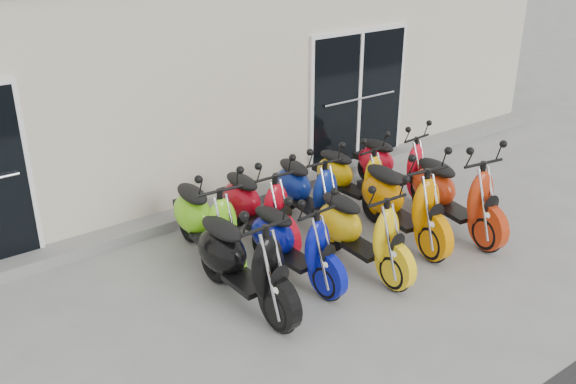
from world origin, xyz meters
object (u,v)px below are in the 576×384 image
scooter_back_green (206,210)px  scooter_back_yellow (353,168)px  scooter_back_extra (395,156)px  scooter_front_orange_a (362,220)px  scooter_front_red (456,183)px  scooter_back_red (258,196)px  scooter_front_blue (293,232)px  scooter_back_blue (308,181)px  scooter_front_black (243,249)px  scooter_front_orange_b (403,191)px

scooter_back_green → scooter_back_yellow: size_ratio=1.11×
scooter_back_green → scooter_back_extra: bearing=6.2°
scooter_front_orange_a → scooter_back_extra: (1.97, 1.38, -0.05)m
scooter_front_red → scooter_back_extra: bearing=87.8°
scooter_front_orange_a → scooter_back_red: scooter_front_orange_a is taller
scooter_back_red → scooter_back_extra: scooter_back_red is taller
scooter_back_yellow → scooter_back_extra: 0.85m
scooter_front_blue → scooter_back_red: size_ratio=0.96×
scooter_front_orange_a → scooter_back_blue: size_ratio=1.02×
scooter_back_red → scooter_back_green: bearing=-176.3°
scooter_front_blue → scooter_back_yellow: scooter_front_blue is taller
scooter_back_blue → scooter_back_yellow: 0.87m
scooter_front_blue → scooter_front_red: scooter_front_red is taller
scooter_back_yellow → scooter_back_extra: (0.85, 0.00, 0.00)m
scooter_front_black → scooter_back_blue: 2.14m
scooter_back_green → scooter_back_extra: size_ratio=1.11×
scooter_front_blue → scooter_back_blue: bearing=41.1°
scooter_front_red → scooter_back_blue: (-1.44, 1.35, -0.06)m
scooter_front_red → scooter_back_green: 3.34m
scooter_front_blue → scooter_back_yellow: size_ratio=1.02×
scooter_front_black → scooter_front_orange_b: size_ratio=0.99×
scooter_back_green → scooter_back_yellow: scooter_back_green is taller
scooter_front_red → scooter_back_green: size_ratio=1.04×
scooter_front_black → scooter_front_orange_a: (1.56, -0.19, -0.04)m
scooter_back_green → scooter_front_blue: bearing=-55.6°
scooter_back_extra → scooter_front_black: bearing=-165.1°
scooter_front_orange_a → scooter_back_extra: 2.40m
scooter_front_orange_a → scooter_back_yellow: bearing=52.9°
scooter_front_red → scooter_back_red: scooter_front_red is taller
scooter_back_extra → scooter_front_orange_b: bearing=-135.5°
scooter_front_orange_b → scooter_front_blue: bearing=-172.9°
scooter_back_green → scooter_front_orange_a: bearing=-38.6°
scooter_back_blue → scooter_front_orange_a: bearing=-94.6°
scooter_back_red → scooter_back_extra: (2.56, 0.05, -0.04)m
scooter_front_orange_b → scooter_back_yellow: 1.17m
scooter_front_orange_b → scooter_back_extra: (1.03, 1.15, -0.09)m
scooter_back_blue → scooter_back_green: bearing=-172.6°
scooter_front_black → scooter_front_blue: scooter_front_black is taller
scooter_front_orange_a → scooter_back_green: 1.89m
scooter_front_black → scooter_back_red: scooter_front_black is taller
scooter_front_orange_a → scooter_back_extra: bearing=36.9°
scooter_back_red → scooter_back_yellow: 1.71m
scooter_front_black → scooter_back_blue: (1.81, 1.15, -0.05)m
scooter_front_orange_b → scooter_front_red: (0.75, -0.24, -0.00)m
scooter_front_orange_a → scooter_back_blue: (0.25, 1.34, -0.01)m
scooter_back_extra → scooter_front_orange_a: bearing=-148.7°
scooter_front_orange_b → scooter_back_green: size_ratio=1.04×
scooter_front_orange_b → scooter_back_extra: 1.55m
scooter_front_red → scooter_back_extra: size_ratio=1.15×
scooter_front_blue → scooter_back_green: 1.17m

